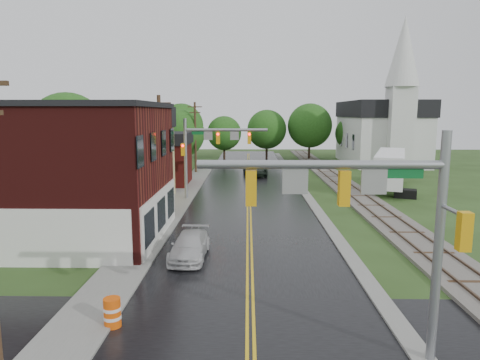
{
  "coord_description": "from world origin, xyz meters",
  "views": [
    {
      "loc": [
        -0.12,
        -10.41,
        7.7
      ],
      "look_at": [
        -0.6,
        16.13,
        3.5
      ],
      "focal_mm": 32.0,
      "sensor_mm": 36.0,
      "label": 1
    }
  ],
  "objects_px": {
    "traffic_signal_far": "(210,144)",
    "utility_pole_b": "(160,152)",
    "tree_left_e": "(182,135)",
    "tree_left_b": "(69,133)",
    "brick_building": "(44,172)",
    "semi_trailer": "(391,167)",
    "suv_dark": "(255,170)",
    "construction_barrel": "(112,313)",
    "tree_left_c": "(132,140)",
    "church": "(383,125)",
    "traffic_signal_near": "(369,206)",
    "pickup_white": "(190,246)",
    "utility_pole_c": "(195,136)"
  },
  "relations": [
    {
      "from": "tree_left_e",
      "to": "tree_left_b",
      "type": "bearing_deg",
      "value": -122.74
    },
    {
      "from": "utility_pole_c",
      "to": "tree_left_e",
      "type": "height_order",
      "value": "utility_pole_c"
    },
    {
      "from": "utility_pole_c",
      "to": "suv_dark",
      "type": "distance_m",
      "value": 8.97
    },
    {
      "from": "pickup_white",
      "to": "construction_barrel",
      "type": "height_order",
      "value": "pickup_white"
    },
    {
      "from": "traffic_signal_near",
      "to": "tree_left_e",
      "type": "height_order",
      "value": "tree_left_e"
    },
    {
      "from": "traffic_signal_far",
      "to": "construction_barrel",
      "type": "bearing_deg",
      "value": -93.81
    },
    {
      "from": "semi_trailer",
      "to": "construction_barrel",
      "type": "height_order",
      "value": "semi_trailer"
    },
    {
      "from": "traffic_signal_near",
      "to": "semi_trailer",
      "type": "relative_size",
      "value": 0.61
    },
    {
      "from": "traffic_signal_far",
      "to": "suv_dark",
      "type": "bearing_deg",
      "value": 73.5
    },
    {
      "from": "church",
      "to": "traffic_signal_far",
      "type": "relative_size",
      "value": 2.72
    },
    {
      "from": "brick_building",
      "to": "tree_left_c",
      "type": "xyz_separation_m",
      "value": [
        -1.36,
        24.9,
        0.36
      ]
    },
    {
      "from": "tree_left_b",
      "to": "tree_left_e",
      "type": "xyz_separation_m",
      "value": [
        9.0,
        14.0,
        -0.9
      ]
    },
    {
      "from": "traffic_signal_far",
      "to": "suv_dark",
      "type": "height_order",
      "value": "traffic_signal_far"
    },
    {
      "from": "church",
      "to": "tree_left_e",
      "type": "height_order",
      "value": "church"
    },
    {
      "from": "traffic_signal_far",
      "to": "pickup_white",
      "type": "bearing_deg",
      "value": -89.01
    },
    {
      "from": "traffic_signal_far",
      "to": "tree_left_b",
      "type": "bearing_deg",
      "value": 161.19
    },
    {
      "from": "traffic_signal_near",
      "to": "suv_dark",
      "type": "height_order",
      "value": "traffic_signal_near"
    },
    {
      "from": "suv_dark",
      "to": "construction_barrel",
      "type": "height_order",
      "value": "suv_dark"
    },
    {
      "from": "brick_building",
      "to": "semi_trailer",
      "type": "bearing_deg",
      "value": 33.15
    },
    {
      "from": "pickup_white",
      "to": "suv_dark",
      "type": "bearing_deg",
      "value": 84.04
    },
    {
      "from": "semi_trailer",
      "to": "traffic_signal_far",
      "type": "bearing_deg",
      "value": -162.86
    },
    {
      "from": "semi_trailer",
      "to": "suv_dark",
      "type": "bearing_deg",
      "value": 146.39
    },
    {
      "from": "utility_pole_c",
      "to": "semi_trailer",
      "type": "height_order",
      "value": "utility_pole_c"
    },
    {
      "from": "tree_left_e",
      "to": "construction_barrel",
      "type": "bearing_deg",
      "value": -84.75
    },
    {
      "from": "church",
      "to": "traffic_signal_far",
      "type": "distance_m",
      "value": 35.59
    },
    {
      "from": "utility_pole_b",
      "to": "utility_pole_c",
      "type": "relative_size",
      "value": 1.0
    },
    {
      "from": "brick_building",
      "to": "construction_barrel",
      "type": "distance_m",
      "value": 13.78
    },
    {
      "from": "traffic_signal_near",
      "to": "utility_pole_b",
      "type": "bearing_deg",
      "value": 117.19
    },
    {
      "from": "construction_barrel",
      "to": "tree_left_c",
      "type": "bearing_deg",
      "value": 103.84
    },
    {
      "from": "pickup_white",
      "to": "utility_pole_c",
      "type": "bearing_deg",
      "value": 97.98
    },
    {
      "from": "tree_left_e",
      "to": "construction_barrel",
      "type": "xyz_separation_m",
      "value": [
        3.85,
        -41.9,
        -4.27
      ]
    },
    {
      "from": "tree_left_b",
      "to": "semi_trailer",
      "type": "height_order",
      "value": "tree_left_b"
    },
    {
      "from": "tree_left_c",
      "to": "traffic_signal_far",
      "type": "bearing_deg",
      "value": -51.18
    },
    {
      "from": "semi_trailer",
      "to": "construction_barrel",
      "type": "relative_size",
      "value": 11.01
    },
    {
      "from": "utility_pole_b",
      "to": "pickup_white",
      "type": "bearing_deg",
      "value": -71.07
    },
    {
      "from": "traffic_signal_far",
      "to": "construction_barrel",
      "type": "xyz_separation_m",
      "value": [
        -1.53,
        -23.0,
        -4.43
      ]
    },
    {
      "from": "pickup_white",
      "to": "semi_trailer",
      "type": "height_order",
      "value": "semi_trailer"
    },
    {
      "from": "semi_trailer",
      "to": "tree_left_c",
      "type": "bearing_deg",
      "value": 165.19
    },
    {
      "from": "traffic_signal_far",
      "to": "church",
      "type": "bearing_deg",
      "value": 48.73
    },
    {
      "from": "utility_pole_b",
      "to": "tree_left_e",
      "type": "distance_m",
      "value": 23.99
    },
    {
      "from": "utility_pole_b",
      "to": "traffic_signal_near",
      "type": "bearing_deg",
      "value": -62.81
    },
    {
      "from": "traffic_signal_far",
      "to": "tree_left_c",
      "type": "bearing_deg",
      "value": 128.82
    },
    {
      "from": "construction_barrel",
      "to": "traffic_signal_far",
      "type": "bearing_deg",
      "value": 86.19
    },
    {
      "from": "tree_left_b",
      "to": "suv_dark",
      "type": "height_order",
      "value": "tree_left_b"
    },
    {
      "from": "tree_left_e",
      "to": "church",
      "type": "bearing_deg",
      "value": 15.2
    },
    {
      "from": "utility_pole_b",
      "to": "suv_dark",
      "type": "distance_m",
      "value": 21.22
    },
    {
      "from": "utility_pole_b",
      "to": "tree_left_b",
      "type": "xyz_separation_m",
      "value": [
        -11.05,
        9.9,
        1.0
      ]
    },
    {
      "from": "traffic_signal_near",
      "to": "utility_pole_b",
      "type": "height_order",
      "value": "utility_pole_b"
    },
    {
      "from": "traffic_signal_far",
      "to": "utility_pole_b",
      "type": "relative_size",
      "value": 0.82
    },
    {
      "from": "suv_dark",
      "to": "tree_left_b",
      "type": "bearing_deg",
      "value": -160.89
    }
  ]
}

